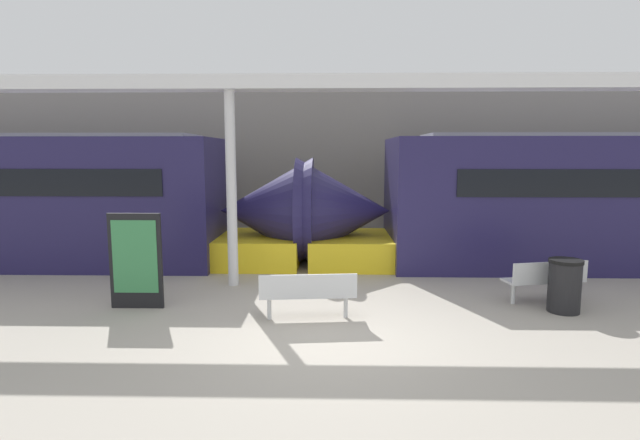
{
  "coord_description": "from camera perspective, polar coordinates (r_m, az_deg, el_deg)",
  "views": [
    {
      "loc": [
        -0.06,
        -7.06,
        2.73
      ],
      "look_at": [
        -0.29,
        2.88,
        1.4
      ],
      "focal_mm": 28.0,
      "sensor_mm": 36.0,
      "label": 1
    }
  ],
  "objects": [
    {
      "name": "station_wall",
      "position": [
        15.97,
        1.55,
        6.79
      ],
      "size": [
        56.0,
        0.2,
        5.0
      ],
      "primitive_type": "cube",
      "color": "gray",
      "rests_on": "ground_plane"
    },
    {
      "name": "trash_bin",
      "position": [
        9.66,
        26.16,
        -6.74
      ],
      "size": [
        0.56,
        0.56,
        0.92
      ],
      "color": "black",
      "rests_on": "ground_plane"
    },
    {
      "name": "canopy_beam",
      "position": [
        10.42,
        -10.37,
        15.13
      ],
      "size": [
        28.0,
        0.6,
        0.28
      ],
      "primitive_type": "cube",
      "color": "silver",
      "rests_on": "support_column_near"
    },
    {
      "name": "poster_board",
      "position": [
        9.37,
        -20.32,
        -4.37
      ],
      "size": [
        0.93,
        0.07,
        1.7
      ],
      "color": "black",
      "rests_on": "ground_plane"
    },
    {
      "name": "ground_plane",
      "position": [
        7.57,
        1.72,
        -13.53
      ],
      "size": [
        60.0,
        60.0,
        0.0
      ],
      "primitive_type": "plane",
      "color": "#A8A093"
    },
    {
      "name": "support_column_near",
      "position": [
        10.35,
        -10.09,
        3.39
      ],
      "size": [
        0.21,
        0.21,
        3.97
      ],
      "primitive_type": "cylinder",
      "color": "silver",
      "rests_on": "ground_plane"
    },
    {
      "name": "bench_far",
      "position": [
        10.05,
        24.41,
        -6.03
      ],
      "size": [
        1.55,
        0.75,
        0.8
      ],
      "rotation": [
        0.0,
        0.0,
        0.22
      ],
      "color": "silver",
      "rests_on": "ground_plane"
    },
    {
      "name": "bench_near",
      "position": [
        8.26,
        -1.4,
        -8.2
      ],
      "size": [
        1.63,
        0.59,
        0.8
      ],
      "rotation": [
        0.0,
        0.0,
        0.1
      ],
      "color": "silver",
      "rests_on": "ground_plane"
    },
    {
      "name": "train_right",
      "position": [
        14.69,
        -31.38,
        1.75
      ],
      "size": [
        14.8,
        2.93,
        3.2
      ],
      "color": "#231E4C",
      "rests_on": "ground_plane"
    }
  ]
}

